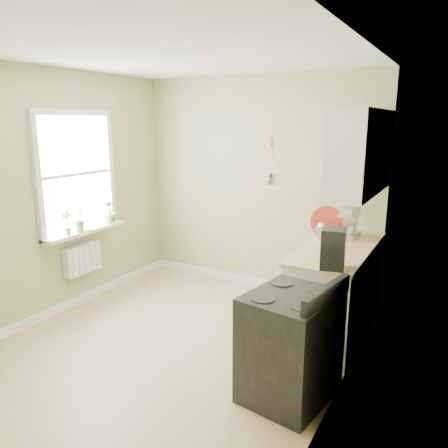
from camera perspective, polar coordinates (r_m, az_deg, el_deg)
The scene contains 21 objects.
floor at distance 4.54m, azimuth -5.98°, elevation -15.08°, with size 3.20×3.60×0.02m, color tan.
ceiling at distance 4.04m, azimuth -6.97°, elevation 21.31°, with size 3.20×3.60×0.02m, color white.
wall_back at distance 5.62m, azimuth 4.31°, elevation 5.16°, with size 3.20×0.02×2.70m, color tan.
wall_left at distance 5.16m, azimuth -21.21°, elevation 3.58°, with size 0.02×3.60×2.70m, color tan.
wall_right at distance 3.42m, azimuth 16.16°, elevation -0.59°, with size 0.02×3.60×2.70m, color tan.
base_cabinets at distance 4.69m, azimuth 14.54°, elevation -8.47°, with size 0.60×1.60×0.87m, color white.
countertop at distance 4.55m, azimuth 14.75°, elevation -3.11°, with size 0.64×1.60×0.04m, color #DCB286.
upper_cabinets at distance 4.45m, azimuth 17.51°, elevation 8.95°, with size 0.35×1.40×0.80m, color white.
window at distance 5.31m, azimuth -18.73°, elevation 6.20°, with size 0.06×1.14×1.44m.
window_sill at distance 5.37m, azimuth -17.68°, elevation -0.92°, with size 0.18×1.14×0.04m, color white.
radiator at distance 5.45m, azimuth -18.03°, elevation -4.36°, with size 0.12×0.50×0.35m, color white.
wall_utensils at distance 5.49m, azimuth 6.13°, elevation 7.18°, with size 0.02×0.14×0.58m.
stove at distance 3.56m, azimuth 8.64°, elevation -15.40°, with size 0.72×0.78×0.98m.
stand_mixer at distance 4.87m, azimuth 16.03°, elevation 0.08°, with size 0.22×0.33×0.38m.
kettle at distance 4.74m, azimuth 12.55°, elevation -0.90°, with size 0.19×0.11×0.19m.
coffee_maker at distance 3.83m, azimuth 14.05°, elevation -3.25°, with size 0.24×0.25×0.35m.
red_tray at distance 4.83m, azimuth 13.26°, elevation 0.29°, with size 0.35×0.35×0.02m, color #A3291E.
jar at distance 4.56m, azimuth 13.68°, elevation -2.18°, with size 0.08×0.08×0.09m.
plant_a at distance 5.16m, azimuth -19.89°, elevation 0.16°, with size 0.15×0.10×0.28m, color #498034.
plant_b at distance 5.28m, azimuth -18.38°, elevation 0.63°, with size 0.16×0.13×0.29m, color #498034.
plant_c at distance 5.61m, azimuth -14.70°, elevation 1.54°, with size 0.16×0.16×0.28m, color #498034.
Camera 1 is at (2.32, -3.25, 2.14)m, focal length 35.00 mm.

